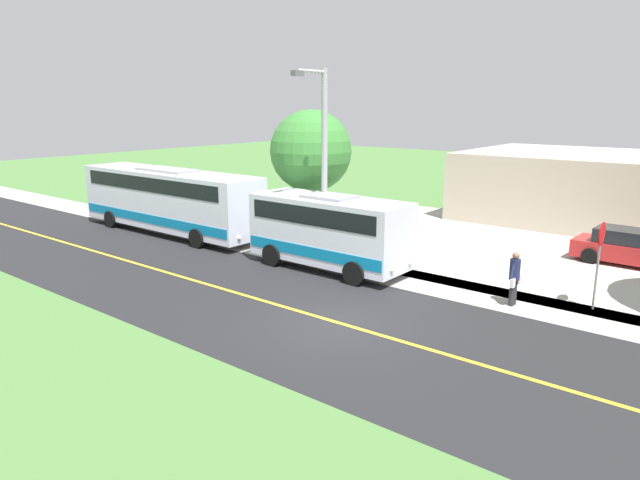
% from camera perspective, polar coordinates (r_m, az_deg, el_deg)
% --- Properties ---
extents(ground_plane, '(120.00, 120.00, 0.00)m').
position_cam_1_polar(ground_plane, '(17.56, 1.52, -8.18)').
color(ground_plane, '#477238').
extents(road_surface, '(8.00, 100.00, 0.01)m').
position_cam_1_polar(road_surface, '(17.56, 1.52, -8.16)').
color(road_surface, black).
rests_on(road_surface, ground).
extents(sidewalk, '(2.40, 100.00, 0.01)m').
position_cam_1_polar(sidewalk, '(21.70, 9.89, -4.09)').
color(sidewalk, '#9E9991').
rests_on(sidewalk, ground).
extents(parking_lot_surface, '(14.00, 36.00, 0.01)m').
position_cam_1_polar(parking_lot_surface, '(27.11, 22.94, -1.42)').
color(parking_lot_surface, '#B2ADA3').
rests_on(parking_lot_surface, ground).
extents(road_centre_line, '(0.16, 100.00, 0.00)m').
position_cam_1_polar(road_centre_line, '(17.56, 1.52, -8.15)').
color(road_centre_line, gold).
rests_on(road_centre_line, ground).
extents(shuttle_bus_front, '(2.57, 6.72, 2.98)m').
position_cam_1_polar(shuttle_bus_front, '(22.64, 0.93, 1.14)').
color(shuttle_bus_front, silver).
rests_on(shuttle_bus_front, ground).
extents(transit_bus_rear, '(2.72, 11.55, 3.28)m').
position_cam_1_polar(transit_bus_rear, '(29.98, -14.78, 4.07)').
color(transit_bus_rear, silver).
rests_on(transit_bus_rear, ground).
extents(pedestrian_with_bags, '(0.72, 0.34, 1.80)m').
position_cam_1_polar(pedestrian_with_bags, '(19.71, 18.81, -3.47)').
color(pedestrian_with_bags, '#262628').
rests_on(pedestrian_with_bags, ground).
extents(stop_sign, '(0.76, 0.07, 2.88)m').
position_cam_1_polar(stop_sign, '(20.05, 26.11, -0.94)').
color(stop_sign, slate).
rests_on(stop_sign, ground).
extents(street_light_pole, '(1.97, 0.24, 7.79)m').
position_cam_1_polar(street_light_pole, '(22.96, 0.25, 8.05)').
color(street_light_pole, '#9E9EA3').
rests_on(street_light_pole, ground).
extents(parked_car_near, '(2.12, 4.45, 1.45)m').
position_cam_1_polar(parked_car_near, '(26.68, 28.57, -0.72)').
color(parked_car_near, '#A51E1E').
rests_on(parked_car_near, ground).
extents(tree_curbside, '(3.77, 3.77, 6.22)m').
position_cam_1_polar(tree_curbside, '(26.60, -0.91, 8.82)').
color(tree_curbside, '#4C3826').
rests_on(tree_curbside, ground).
extents(commercial_building, '(10.00, 17.61, 3.76)m').
position_cam_1_polar(commercial_building, '(35.20, 28.96, 4.31)').
color(commercial_building, '#B7A893').
rests_on(commercial_building, ground).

